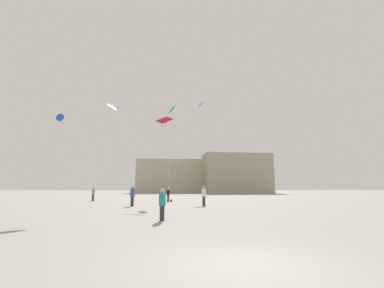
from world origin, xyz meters
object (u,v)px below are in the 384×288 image
at_px(person_in_white, 204,195).
at_px(kite_violet_diamond, 200,105).
at_px(person_in_blue, 132,195).
at_px(building_left_hall, 173,177).
at_px(person_in_teal, 162,203).
at_px(kite_crimson_delta, 164,121).
at_px(building_centre_hall, 236,174).
at_px(kite_cobalt_diamond, 61,119).
at_px(handbag_beside_flyer, 171,201).
at_px(person_in_grey, 93,193).
at_px(person_in_black, 168,194).
at_px(kite_emerald_delta, 172,110).
at_px(kite_lime_diamond, 112,107).

distance_m(person_in_white, kite_violet_diamond, 22.06).
relative_size(person_in_white, person_in_blue, 0.98).
distance_m(person_in_white, building_left_hall, 61.05).
relative_size(person_in_teal, kite_crimson_delta, 0.20).
xyz_separation_m(person_in_white, kite_crimson_delta, (-3.79, 3.37, 7.70)).
distance_m(kite_crimson_delta, building_centre_hall, 52.14).
bearing_deg(building_left_hall, kite_violet_diamond, -84.82).
relative_size(kite_violet_diamond, kite_cobalt_diamond, 1.79).
relative_size(building_left_hall, handbag_beside_flyer, 66.86).
xyz_separation_m(person_in_blue, handbag_beside_flyer, (3.43, 7.33, -0.87)).
relative_size(person_in_blue, building_centre_hall, 0.09).
xyz_separation_m(person_in_blue, building_centre_hall, (22.01, 51.94, 4.53)).
height_order(person_in_grey, building_left_hall, building_left_hall).
relative_size(building_centre_hall, handbag_beside_flyer, 60.22).
bearing_deg(person_in_black, kite_cobalt_diamond, 125.09).
bearing_deg(person_in_grey, kite_emerald_delta, -18.28).
distance_m(kite_violet_diamond, kite_crimson_delta, 15.96).
bearing_deg(person_in_grey, building_centre_hall, 41.96).
bearing_deg(building_left_hall, person_in_grey, -100.87).
distance_m(kite_cobalt_diamond, handbag_beside_flyer, 14.90).
height_order(kite_crimson_delta, kite_emerald_delta, kite_emerald_delta).
relative_size(person_in_white, kite_violet_diamond, 0.12).
relative_size(kite_violet_diamond, kite_crimson_delta, 1.81).
relative_size(kite_emerald_delta, building_centre_hall, 0.55).
xyz_separation_m(person_in_grey, person_in_white, (12.33, -8.99, 0.07)).
xyz_separation_m(person_in_black, kite_emerald_delta, (0.28, 1.47, 10.45)).
bearing_deg(kite_lime_diamond, kite_cobalt_diamond, 132.93).
height_order(person_in_grey, person_in_white, person_in_white).
xyz_separation_m(kite_violet_diamond, building_centre_hall, (14.03, 34.61, -9.36)).
xyz_separation_m(person_in_teal, person_in_white, (3.43, 10.92, 0.11)).
xyz_separation_m(building_left_hall, building_centre_hall, (18.00, -9.22, 0.65)).
distance_m(person_in_grey, kite_cobalt_diamond, 9.82).
height_order(person_in_black, handbag_beside_flyer, person_in_black).
height_order(person_in_black, building_left_hall, building_left_hall).
distance_m(person_in_black, kite_cobalt_diamond, 14.18).
bearing_deg(person_in_blue, kite_emerald_delta, -5.14).
distance_m(person_in_white, kite_lime_diamond, 11.09).
bearing_deg(person_in_teal, handbag_beside_flyer, -22.28).
height_order(person_in_teal, kite_cobalt_diamond, kite_cobalt_diamond).
distance_m(kite_lime_diamond, building_centre_hall, 60.29).
xyz_separation_m(person_in_white, kite_emerald_delta, (-3.02, 8.43, 10.35)).
xyz_separation_m(person_in_grey, handbag_beside_flyer, (9.38, -1.94, -0.78)).
relative_size(kite_violet_diamond, kite_emerald_delta, 1.35).
xyz_separation_m(person_in_teal, person_in_blue, (-2.96, 10.64, 0.13)).
bearing_deg(kite_emerald_delta, person_in_black, -100.91).
distance_m(person_in_teal, person_in_blue, 11.04).
bearing_deg(kite_lime_diamond, building_centre_hall, 67.18).
bearing_deg(person_in_white, kite_violet_diamond, 123.15).
xyz_separation_m(person_in_teal, building_left_hall, (1.05, 71.79, 4.00)).
bearing_deg(person_in_teal, kite_crimson_delta, -19.32).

